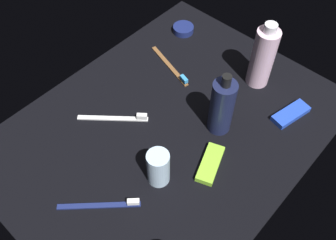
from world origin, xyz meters
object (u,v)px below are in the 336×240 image
toothbrush_brown (172,67)px  toothbrush_navy (104,205)px  cream_tin_right (183,29)px  bodywash_bottle (263,57)px  snack_bar_blue (291,114)px  lotion_bottle (222,107)px  toothbrush_white (117,118)px  deodorant_stick (158,168)px  snack_bar_lime (210,164)px

toothbrush_brown → toothbrush_navy: size_ratio=1.29×
toothbrush_brown → cream_tin_right: 16.63cm
bodywash_bottle → snack_bar_blue: bearing=71.7°
lotion_bottle → toothbrush_white: lotion_bottle is taller
toothbrush_brown → toothbrush_white: bearing=4.6°
deodorant_stick → toothbrush_brown: deodorant_stick is taller
toothbrush_white → toothbrush_brown: (-22.69, -1.84, 0.00)cm
bodywash_bottle → toothbrush_navy: bearing=-3.5°
lotion_bottle → cream_tin_right: size_ratio=2.83×
toothbrush_brown → cream_tin_right: bearing=-150.6°
lotion_bottle → snack_bar_lime: (10.24, 5.50, -7.09)cm
snack_bar_lime → toothbrush_navy: bearing=-45.3°
snack_bar_blue → snack_bar_lime: size_ratio=1.00×
deodorant_stick → cream_tin_right: 51.71cm
lotion_bottle → toothbrush_brown: (-7.19, -22.28, -7.23)cm
toothbrush_brown → snack_bar_lime: 32.80cm
toothbrush_brown → snack_bar_lime: size_ratio=1.69×
cream_tin_right → toothbrush_brown: bearing=29.4°
cream_tin_right → snack_bar_lime: bearing=48.4°
lotion_bottle → toothbrush_brown: bearing=-107.9°
lotion_bottle → toothbrush_navy: bearing=-8.7°
lotion_bottle → toothbrush_navy: 34.70cm
bodywash_bottle → cream_tin_right: bearing=-94.3°
toothbrush_white → snack_bar_blue: 44.23cm
bodywash_bottle → deodorant_stick: (40.21, 0.79, -4.14)cm
toothbrush_brown → snack_bar_blue: toothbrush_brown is taller
toothbrush_white → snack_bar_lime: size_ratio=1.39×
toothbrush_brown → cream_tin_right: size_ratio=2.77×
bodywash_bottle → toothbrush_brown: bearing=-58.9°
deodorant_stick → snack_bar_blue: bearing=160.7°
deodorant_stick → toothbrush_navy: size_ratio=0.69×
bodywash_bottle → snack_bar_lime: bearing=13.8°
snack_bar_blue → toothbrush_white: bearing=-33.5°
lotion_bottle → bodywash_bottle: size_ratio=0.94×
snack_bar_lime → cream_tin_right: size_ratio=1.64×
deodorant_stick → bodywash_bottle: bearing=-178.9°
cream_tin_right → deodorant_stick: bearing=34.8°
toothbrush_white → toothbrush_brown: bearing=-175.4°
toothbrush_white → deodorant_stick: bearing=75.0°
bodywash_bottle → snack_bar_blue: 16.22cm
bodywash_bottle → toothbrush_brown: (12.31, -20.45, -8.25)cm
toothbrush_navy → snack_bar_blue: bearing=161.1°
bodywash_bottle → snack_bar_blue: size_ratio=1.85×
snack_bar_blue → cream_tin_right: (-6.58, -41.95, 0.22)cm
lotion_bottle → bodywash_bottle: bearing=-174.6°
deodorant_stick → toothbrush_white: size_ratio=0.65×
bodywash_bottle → cream_tin_right: size_ratio=3.03×
lotion_bottle → bodywash_bottle: (-19.51, -1.83, 1.02)cm
lotion_bottle → deodorant_stick: 20.96cm
bodywash_bottle → toothbrush_brown: 25.26cm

